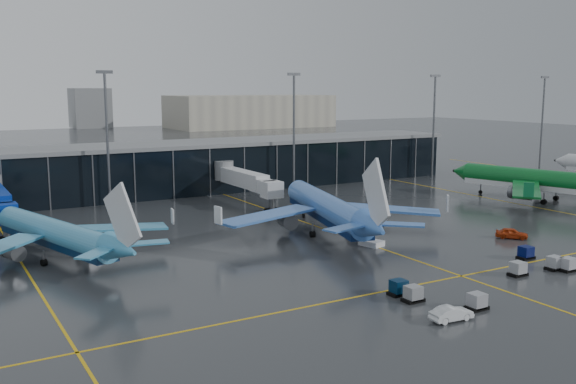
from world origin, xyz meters
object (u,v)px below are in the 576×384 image
service_van_red (512,233)px  service_van_white (451,313)px  baggage_carts (498,275)px  mobile_airstair (371,240)px  airliner_arkefly (54,217)px  airliner_aer_lingus (541,168)px  airliner_klm_near (327,192)px

service_van_red → service_van_white: bearing=170.7°
baggage_carts → mobile_airstair: (-2.24, 21.16, 0.01)m
airliner_arkefly → airliner_aer_lingus: (92.01, -2.51, 1.03)m
mobile_airstair → airliner_aer_lingus: bearing=-2.4°
baggage_carts → mobile_airstair: size_ratio=7.21×
airliner_aer_lingus → service_van_white: bearing=-163.1°
airliner_arkefly → airliner_klm_near: size_ratio=0.87×
airliner_klm_near → baggage_carts: (3.44, -31.09, -5.75)m
airliner_aer_lingus → baggage_carts: (-49.19, -33.62, -5.93)m
airliner_aer_lingus → baggage_carts: bearing=-161.3°
service_van_white → baggage_carts: bearing=-60.1°
airliner_aer_lingus → service_van_red: 36.63m
baggage_carts → service_van_white: size_ratio=5.94×
baggage_carts → service_van_red: (18.71, 14.17, 0.04)m
airliner_arkefly → service_van_red: bearing=-35.9°
airliner_arkefly → service_van_red: airliner_arkefly is taller
mobile_airstair → service_van_white: (-11.62, -27.88, -0.03)m
airliner_aer_lingus → service_van_red: airliner_aer_lingus is taller
airliner_klm_near → service_van_red: 28.45m
airliner_arkefly → mobile_airstair: size_ratio=9.99×
service_van_white → service_van_red: bearing=-53.3°
baggage_carts → service_van_white: 15.40m
airliner_klm_near → service_van_red: bearing=-22.5°
baggage_carts → service_van_red: bearing=37.1°
mobile_airstair → service_van_red: (20.95, -6.99, 0.02)m
mobile_airstair → service_van_white: bearing=-128.7°
airliner_aer_lingus → baggage_carts: 59.87m
baggage_carts → mobile_airstair: mobile_airstair is taller
airliner_klm_near → airliner_aer_lingus: (52.62, 2.54, 0.18)m
airliner_klm_near → service_van_white: 39.64m
airliner_arkefly → service_van_white: bearing=-72.2°
airliner_klm_near → service_van_red: size_ratio=9.08×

